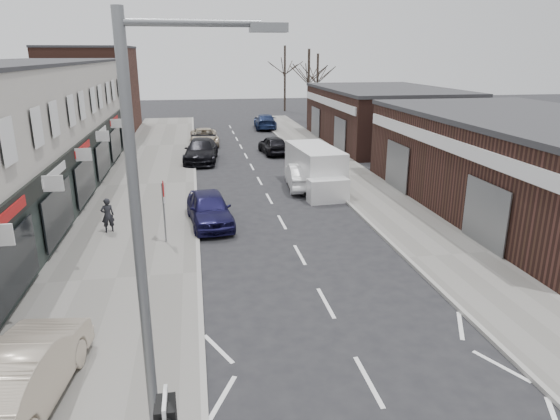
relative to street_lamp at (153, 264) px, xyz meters
name	(u,v)px	position (x,y,z in m)	size (l,w,h in m)	color
pavement_left	(147,185)	(-2.22, 22.80, -4.56)	(5.50, 64.00, 0.12)	slate
pavement_right	(349,176)	(10.28, 22.80, -4.56)	(3.50, 64.00, 0.12)	slate
shop_terrace_left	(1,136)	(-8.97, 20.30, -1.07)	(8.00, 41.00, 7.10)	#BBB4AA
brick_block_far	(92,91)	(-8.97, 45.80, -0.62)	(8.00, 10.00, 8.00)	#49281F
right_unit_near	(531,165)	(17.03, 14.80, -2.37)	(10.00, 18.00, 4.50)	#3A201A
right_unit_far	(383,117)	(17.03, 34.80, -2.37)	(10.00, 16.00, 4.50)	#3A201A
tree_far_a	(308,122)	(13.53, 48.80, -4.62)	(3.60, 3.60, 8.00)	#382D26
tree_far_b	(317,116)	(16.03, 54.80, -4.62)	(3.60, 3.60, 7.50)	#382D26
tree_far_c	(285,111)	(13.03, 60.80, -4.62)	(3.60, 3.60, 8.50)	#382D26
street_lamp	(153,264)	(0.00, 0.00, 0.00)	(2.23, 0.22, 8.00)	slate
warning_sign	(164,193)	(-0.63, 12.80, -2.42)	(0.12, 0.80, 2.70)	slate
white_van	(315,169)	(7.49, 20.48, -3.48)	(2.56, 6.33, 2.41)	white
sedan_on_pavement	(20,374)	(-3.31, 3.16, -3.71)	(1.66, 4.77, 1.57)	#B8A993
pedestrian	(108,215)	(-3.17, 14.46, -3.74)	(0.55, 0.36, 1.52)	black
parked_car_left_a	(209,209)	(1.20, 15.05, -3.85)	(1.82, 4.52, 1.54)	#14123A
parked_car_left_b	(201,151)	(1.13, 29.21, -3.82)	(2.25, 5.54, 1.61)	black
parked_car_left_c	(204,137)	(1.54, 36.12, -3.93)	(2.30, 4.99, 1.39)	#BBAD96
parked_car_right_a	(302,176)	(6.73, 20.70, -3.87)	(1.58, 4.54, 1.49)	silver
parked_car_right_b	(273,145)	(6.73, 31.21, -3.90)	(1.69, 4.21, 1.43)	black
parked_car_right_c	(265,121)	(8.03, 44.77, -3.86)	(2.14, 5.26, 1.53)	#162246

